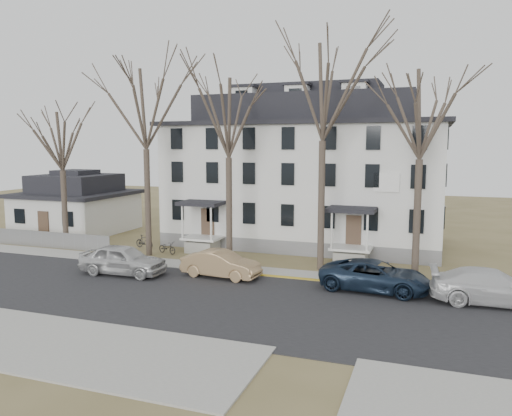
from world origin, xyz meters
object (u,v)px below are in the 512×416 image
at_px(tree_center, 323,84).
at_px(bicycle_right, 144,242).
at_px(car_navy, 375,276).
at_px(tree_mid_left, 228,112).
at_px(tree_bungalow, 61,137).
at_px(car_tan, 221,265).
at_px(tree_mid_right, 421,108).
at_px(car_white, 493,288).
at_px(tree_far_left, 145,103).
at_px(small_house, 77,206).
at_px(boarding_house, 306,173).
at_px(car_silver, 123,260).
at_px(bicycle_left, 167,248).

relative_size(tree_center, bicycle_right, 9.13).
bearing_deg(car_navy, tree_mid_left, 75.36).
height_order(tree_mid_left, bicycle_right, tree_mid_left).
xyz_separation_m(tree_bungalow, car_tan, (14.03, -3.74, -7.36)).
bearing_deg(tree_mid_right, car_white, -46.93).
height_order(tree_mid_right, bicycle_right, tree_mid_right).
xyz_separation_m(car_tan, car_white, (14.12, -0.16, 0.07)).
distance_m(tree_mid_right, tree_bungalow, 24.54).
distance_m(tree_far_left, car_white, 23.51).
height_order(tree_mid_left, tree_bungalow, tree_mid_left).
xyz_separation_m(small_house, car_white, (32.15, -10.10, -1.42)).
height_order(boarding_house, car_silver, boarding_house).
bearing_deg(car_navy, tree_far_left, 82.73).
distance_m(car_silver, car_tan, 5.80).
bearing_deg(bicycle_right, car_tan, -111.50).
relative_size(boarding_house, small_house, 2.39).
bearing_deg(small_house, car_silver, -42.35).
bearing_deg(small_house, tree_far_left, -29.39).
bearing_deg(tree_mid_right, small_house, 167.73).
height_order(boarding_house, car_white, boarding_house).
xyz_separation_m(small_house, tree_mid_right, (28.50, -6.20, 7.35)).
height_order(small_house, car_silver, small_house).
bearing_deg(car_silver, tree_bungalow, 56.41).
height_order(tree_bungalow, bicycle_right, tree_bungalow).
xyz_separation_m(tree_mid_right, car_tan, (-10.47, -3.74, -8.85)).
relative_size(tree_mid_right, car_white, 2.23).
xyz_separation_m(tree_far_left, tree_mid_right, (17.50, 0.00, -0.74)).
distance_m(tree_center, tree_bungalow, 19.23).
bearing_deg(bicycle_left, boarding_house, -28.61).
xyz_separation_m(small_house, car_tan, (18.03, -9.93, -1.49)).
relative_size(boarding_house, bicycle_right, 12.92).
bearing_deg(car_silver, bicycle_left, 1.33).
distance_m(small_house, tree_bungalow, 9.43).
bearing_deg(car_tan, tree_center, -48.08).
xyz_separation_m(car_white, bicycle_right, (-22.62, 5.67, -0.34)).
distance_m(tree_center, bicycle_left, 15.32).
height_order(boarding_house, bicycle_left, boarding_house).
distance_m(tree_bungalow, car_silver, 12.20).
height_order(tree_mid_right, car_silver, tree_mid_right).
bearing_deg(car_tan, boarding_house, -4.42).
bearing_deg(tree_center, car_silver, -154.35).
xyz_separation_m(bicycle_left, bicycle_right, (-2.50, 1.06, 0.06)).
relative_size(car_tan, bicycle_right, 2.85).
bearing_deg(bicycle_left, tree_mid_left, -79.74).
bearing_deg(car_tan, small_house, 66.15).
bearing_deg(tree_bungalow, bicycle_left, 5.07).
bearing_deg(car_white, car_silver, 89.63).
bearing_deg(car_silver, boarding_house, -32.19).
xyz_separation_m(tree_far_left, bicycle_right, (-1.48, 1.77, -9.86)).
height_order(tree_mid_right, car_tan, tree_mid_right).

